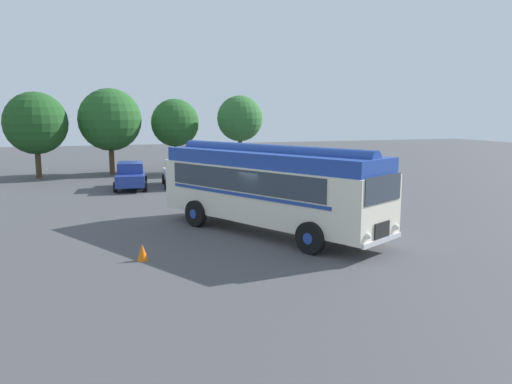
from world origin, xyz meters
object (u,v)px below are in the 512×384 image
Objects in this scene: car_near_left at (131,175)px; traffic_cone at (142,252)px; car_far_right at (257,169)px; vintage_bus at (268,185)px; car_mid_left at (178,173)px; car_mid_right at (218,171)px.

traffic_cone is (-0.98, -16.07, -0.57)m from car_near_left.
car_near_left is at bearing -175.71° from car_far_right.
car_near_left is at bearing 106.80° from vintage_bus.
car_mid_left is 7.87× the size of traffic_cone.
car_near_left is 1.01× the size of car_mid_left.
vintage_bus is 2.37× the size of car_mid_right.
vintage_bus is at bearing -96.53° from car_mid_right.
car_mid_right is 17.87m from traffic_cone.
traffic_cone is at bearing -112.26° from car_mid_right.
vintage_bus reaches higher than traffic_cone.
car_near_left is 16.11m from traffic_cone.
car_mid_right is at bearing 83.47° from vintage_bus.
car_near_left and car_mid_left have the same top height.
car_mid_right is 2.79m from car_far_right.
car_mid_left is 1.02× the size of car_mid_right.
vintage_bus is 18.32× the size of traffic_cone.
car_near_left is 1.03× the size of car_mid_right.
car_far_right is 7.80× the size of traffic_cone.
car_near_left reaches higher than traffic_cone.
car_near_left is (-4.15, 13.77, -1.05)m from vintage_bus.
vintage_bus is 5.86m from traffic_cone.
car_near_left is 7.94× the size of traffic_cone.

